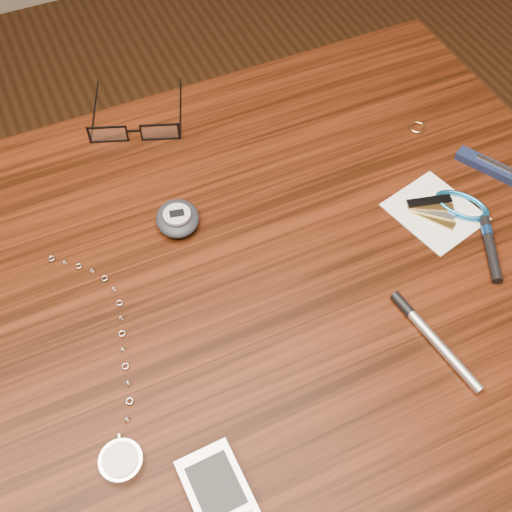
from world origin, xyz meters
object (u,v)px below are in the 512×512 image
(desk, at_px, (221,331))
(pedometer, at_px, (177,218))
(pocket_watch, at_px, (120,451))
(silver_pen, at_px, (428,333))
(pda_phone, at_px, (222,500))
(eyeglasses, at_px, (135,130))
(notepad_keys, at_px, (448,208))
(pocket_knife, at_px, (489,166))

(desk, relative_size, pedometer, 13.95)
(pocket_watch, xyz_separation_m, silver_pen, (0.35, -0.01, -0.00))
(pda_phone, bearing_deg, eyeglasses, 80.89)
(pda_phone, xyz_separation_m, silver_pen, (0.27, 0.07, -0.00))
(pocket_watch, bearing_deg, eyeglasses, 69.95)
(desk, xyz_separation_m, pda_phone, (-0.09, -0.22, 0.11))
(eyeglasses, height_order, pedometer, eyeglasses)
(eyeglasses, bearing_deg, pda_phone, -99.11)
(notepad_keys, bearing_deg, pda_phone, -152.04)
(eyeglasses, distance_m, pedometer, 0.17)
(pda_phone, relative_size, silver_pen, 0.74)
(desk, bearing_deg, pocket_knife, 3.51)
(desk, height_order, pedometer, pedometer)
(pocket_knife, bearing_deg, desk, -176.49)
(silver_pen, bearing_deg, pocket_watch, 177.72)
(eyeglasses, xyz_separation_m, silver_pen, (0.19, -0.43, -0.01))
(pocket_watch, relative_size, pocket_knife, 3.39)
(notepad_keys, bearing_deg, pocket_knife, 22.88)
(eyeglasses, distance_m, pocket_knife, 0.48)
(desk, height_order, pocket_knife, pocket_knife)
(pda_phone, relative_size, pedometer, 1.43)
(pedometer, xyz_separation_m, pocket_knife, (0.41, -0.08, -0.01))
(pedometer, relative_size, pocket_knife, 0.82)
(pocket_knife, bearing_deg, pda_phone, -152.94)
(eyeglasses, relative_size, pocket_watch, 0.56)
(pda_phone, xyz_separation_m, notepad_keys, (0.40, 0.21, -0.00))
(eyeglasses, height_order, silver_pen, eyeglasses)
(notepad_keys, distance_m, silver_pen, 0.19)
(desk, bearing_deg, eyeglasses, 91.46)
(pda_phone, height_order, pocket_knife, pda_phone)
(eyeglasses, xyz_separation_m, pocket_knife, (0.41, -0.25, -0.01))
(notepad_keys, relative_size, silver_pen, 0.95)
(pocket_watch, bearing_deg, pda_phone, -49.21)
(pda_phone, distance_m, pocket_knife, 0.55)
(pda_phone, bearing_deg, pocket_watch, 130.79)
(pocket_knife, distance_m, silver_pen, 0.28)
(pda_phone, xyz_separation_m, pedometer, (0.08, 0.33, 0.00))
(eyeglasses, distance_m, silver_pen, 0.47)
(notepad_keys, bearing_deg, desk, 177.60)
(pocket_watch, distance_m, notepad_keys, 0.49)
(silver_pen, bearing_deg, desk, 140.39)
(pocket_watch, bearing_deg, silver_pen, -2.28)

